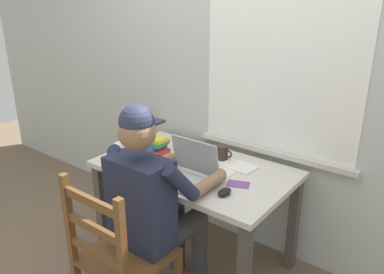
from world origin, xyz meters
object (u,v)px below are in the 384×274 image
desk (194,180)px  laptop (187,171)px  coffee_mug_dark (222,153)px  landscape_photo_print (238,184)px  seated_person (155,199)px  book_stack_main (154,145)px  computer_mouse (224,192)px  coffee_mug_white (121,149)px  wooden_chair (119,259)px

desk → laptop: laptop is taller
coffee_mug_dark → landscape_photo_print: bearing=-41.3°
seated_person → landscape_photo_print: seated_person is taller
book_stack_main → computer_mouse: bearing=-16.9°
seated_person → book_stack_main: size_ratio=5.94×
coffee_mug_white → computer_mouse: bearing=-2.0°
desk → coffee_mug_dark: coffee_mug_dark is taller
seated_person → coffee_mug_white: size_ratio=10.91×
seated_person → laptop: seated_person is taller
laptop → book_stack_main: (-0.46, 0.20, -0.00)m
landscape_photo_print → laptop: bearing=-176.6°
coffee_mug_dark → laptop: bearing=-91.0°
computer_mouse → book_stack_main: bearing=163.1°
wooden_chair → laptop: wooden_chair is taller
laptop → desk: bearing=113.8°
coffee_mug_white → book_stack_main: 0.23m
wooden_chair → computer_mouse: bearing=61.2°
laptop → computer_mouse: laptop is taller
wooden_chair → coffee_mug_white: 0.85m
seated_person → wooden_chair: size_ratio=1.32×
seated_person → coffee_mug_white: bearing=153.9°
laptop → coffee_mug_dark: (0.01, 0.37, -0.00)m
wooden_chair → computer_mouse: size_ratio=9.48×
wooden_chair → coffee_mug_white: wooden_chair is taller
wooden_chair → landscape_photo_print: bearing=67.0°
computer_mouse → coffee_mug_white: size_ratio=0.87×
laptop → book_stack_main: bearing=155.8°
book_stack_main → laptop: bearing=-24.2°
computer_mouse → coffee_mug_dark: 0.47m
desk → coffee_mug_dark: size_ratio=10.26×
coffee_mug_white → coffee_mug_dark: 0.69m
coffee_mug_white → book_stack_main: bearing=56.6°
book_stack_main → seated_person: bearing=-46.9°
computer_mouse → book_stack_main: book_stack_main is taller
laptop → book_stack_main: 0.50m
seated_person → computer_mouse: size_ratio=12.52×
coffee_mug_white → landscape_photo_print: 0.87m
wooden_chair → coffee_mug_dark: (0.02, 0.92, 0.29)m
desk → computer_mouse: (0.36, -0.19, 0.12)m
seated_person → coffee_mug_dark: 0.64m
laptop → coffee_mug_white: size_ratio=2.88×
wooden_chair → landscape_photo_print: size_ratio=7.29×
coffee_mug_dark → desk: bearing=-113.8°
wooden_chair → book_stack_main: (-0.44, 0.75, 0.29)m
wooden_chair → desk: bearing=95.0°
computer_mouse → coffee_mug_dark: bearing=125.0°
book_stack_main → landscape_photo_print: (0.73, -0.07, -0.05)m
desk → laptop: (0.08, -0.18, 0.15)m
seated_person → coffee_mug_dark: size_ratio=10.37×
coffee_mug_dark → landscape_photo_print: coffee_mug_dark is taller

